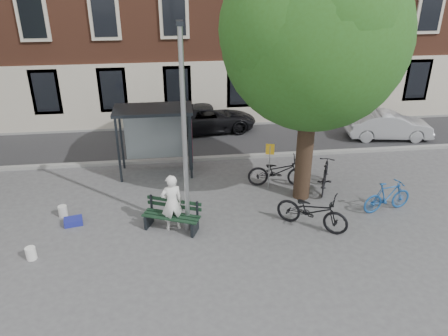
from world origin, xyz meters
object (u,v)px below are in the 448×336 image
at_px(bus_shelter, 165,125).
at_px(bike_c, 312,211).
at_px(bike_b, 388,196).
at_px(lamppost, 185,144).
at_px(bench, 172,217).
at_px(bike_a, 278,171).
at_px(car_silver, 389,125).
at_px(bike_d, 325,176).
at_px(car_dark, 208,118).
at_px(painter, 172,203).
at_px(notice_sign, 270,158).

bearing_deg(bus_shelter, bike_c, -46.01).
distance_m(bike_b, bike_c, 2.82).
relative_size(lamppost, bench, 3.35).
height_order(bike_a, car_silver, car_silver).
bearing_deg(bike_d, bench, 42.47).
height_order(lamppost, car_dark, lamppost).
height_order(bus_shelter, bike_d, bus_shelter).
height_order(bike_c, car_silver, car_silver).
relative_size(bus_shelter, bike_c, 1.27).
distance_m(bike_a, bike_c, 2.86).
height_order(bike_b, bike_d, bike_d).
distance_m(bike_c, bike_d, 2.61).
height_order(bench, bike_d, bike_d).
xyz_separation_m(lamppost, bus_shelter, (-0.61, 4.11, -0.87)).
bearing_deg(painter, bus_shelter, -100.33).
height_order(bus_shelter, painter, bus_shelter).
relative_size(bus_shelter, notice_sign, 1.65).
bearing_deg(bench, lamppost, 18.63).
relative_size(bus_shelter, bike_b, 1.62).
height_order(lamppost, painter, lamppost).
bearing_deg(notice_sign, bike_d, 4.07).
bearing_deg(bike_a, notice_sign, 122.58).
height_order(painter, bike_a, painter).
xyz_separation_m(lamppost, bench, (-0.48, 0.04, -2.37)).
distance_m(bench, bike_b, 6.98).
bearing_deg(car_silver, painter, 129.89).
distance_m(lamppost, bike_a, 4.70).
xyz_separation_m(bus_shelter, painter, (0.15, -4.08, -1.01)).
bearing_deg(lamppost, bike_a, 35.54).
xyz_separation_m(painter, car_dark, (1.84, 8.38, -0.28)).
bearing_deg(bench, bike_d, 41.74).
relative_size(bike_d, notice_sign, 1.07).
xyz_separation_m(painter, bike_c, (4.22, -0.44, -0.32)).
distance_m(painter, bike_b, 6.97).
bearing_deg(bike_b, bench, 79.95).
distance_m(lamppost, painter, 1.93).
height_order(bike_b, notice_sign, notice_sign).
distance_m(bike_a, car_silver, 7.29).
relative_size(car_silver, notice_sign, 2.20).
relative_size(lamppost, notice_sign, 3.54).
relative_size(bench, notice_sign, 1.06).
xyz_separation_m(bench, bike_c, (4.24, -0.46, 0.17)).
distance_m(bench, notice_sign, 4.19).
relative_size(bike_c, bike_d, 1.22).
height_order(bus_shelter, car_silver, bus_shelter).
xyz_separation_m(painter, bench, (-0.02, 0.01, -0.50)).
relative_size(lamppost, car_dark, 1.34).
relative_size(bus_shelter, bike_a, 1.31).
distance_m(bike_a, bike_b, 3.81).
height_order(painter, bench, painter).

